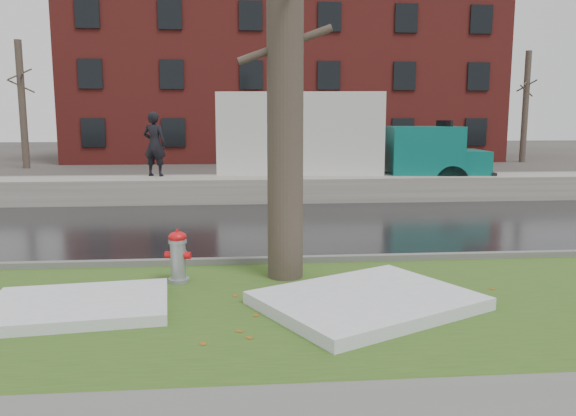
{
  "coord_description": "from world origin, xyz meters",
  "views": [
    {
      "loc": [
        -1.0,
        -8.32,
        2.44
      ],
      "look_at": [
        -0.18,
        0.9,
        1.0
      ],
      "focal_mm": 35.0,
      "sensor_mm": 36.0,
      "label": 1
    }
  ],
  "objects": [
    {
      "name": "ground",
      "position": [
        0.0,
        0.0,
        0.0
      ],
      "size": [
        120.0,
        120.0,
        0.0
      ],
      "primitive_type": "plane",
      "color": "#47423D",
      "rests_on": "ground"
    },
    {
      "name": "verge",
      "position": [
        0.0,
        -1.25,
        0.02
      ],
      "size": [
        60.0,
        4.5,
        0.04
      ],
      "primitive_type": "cube",
      "color": "#2F501A",
      "rests_on": "ground"
    },
    {
      "name": "road",
      "position": [
        0.0,
        4.5,
        0.01
      ],
      "size": [
        60.0,
        7.0,
        0.03
      ],
      "primitive_type": "cube",
      "color": "black",
      "rests_on": "ground"
    },
    {
      "name": "parking_lot",
      "position": [
        0.0,
        13.0,
        0.01
      ],
      "size": [
        60.0,
        9.0,
        0.03
      ],
      "primitive_type": "cube",
      "color": "slate",
      "rests_on": "ground"
    },
    {
      "name": "curb",
      "position": [
        0.0,
        1.0,
        0.07
      ],
      "size": [
        60.0,
        0.15,
        0.14
      ],
      "primitive_type": "cube",
      "color": "slate",
      "rests_on": "ground"
    },
    {
      "name": "snowbank",
      "position": [
        0.0,
        8.7,
        0.38
      ],
      "size": [
        60.0,
        1.6,
        0.75
      ],
      "primitive_type": "cube",
      "color": "#A39E95",
      "rests_on": "ground"
    },
    {
      "name": "brick_building",
      "position": [
        2.0,
        30.0,
        5.0
      ],
      "size": [
        26.0,
        12.0,
        10.0
      ],
      "primitive_type": "cube",
      "color": "maroon",
      "rests_on": "ground"
    },
    {
      "name": "bg_tree_left",
      "position": [
        -12.0,
        22.0,
        3.33
      ],
      "size": [
        1.4,
        1.62,
        6.5
      ],
      "color": "brown",
      "rests_on": "ground"
    },
    {
      "name": "bg_tree_center",
      "position": [
        -6.0,
        26.0,
        3.33
      ],
      "size": [
        1.4,
        1.62,
        6.5
      ],
      "color": "brown",
      "rests_on": "ground"
    },
    {
      "name": "bg_tree_right",
      "position": [
        16.0,
        24.0,
        3.33
      ],
      "size": [
        1.4,
        1.62,
        6.5
      ],
      "color": "brown",
      "rests_on": "ground"
    },
    {
      "name": "fire_hydrant",
      "position": [
        -1.92,
        -0.04,
        0.47
      ],
      "size": [
        0.4,
        0.37,
        0.81
      ],
      "rotation": [
        0.0,
        0.0,
        -0.25
      ],
      "color": "#94969C",
      "rests_on": "verge"
    },
    {
      "name": "tree",
      "position": [
        -0.29,
        0.13,
        3.47
      ],
      "size": [
        1.41,
        1.69,
        6.82
      ],
      "rotation": [
        0.0,
        0.0,
        -0.33
      ],
      "color": "brown",
      "rests_on": "verge"
    },
    {
      "name": "box_truck",
      "position": [
        2.11,
        10.02,
        1.77
      ],
      "size": [
        10.12,
        3.26,
        3.34
      ],
      "rotation": [
        0.0,
        0.0,
        -0.12
      ],
      "color": "black",
      "rests_on": "ground"
    },
    {
      "name": "worker",
      "position": [
        -3.56,
        9.3,
        1.74
      ],
      "size": [
        0.83,
        0.68,
        1.97
      ],
      "primitive_type": "imported",
      "rotation": [
        0.0,
        0.0,
        2.82
      ],
      "color": "black",
      "rests_on": "snowbank"
    },
    {
      "name": "snow_patch_near",
      "position": [
        0.65,
        -1.4,
        0.12
      ],
      "size": [
        3.23,
        2.98,
        0.16
      ],
      "primitive_type": "cube",
      "rotation": [
        0.0,
        0.0,
        0.48
      ],
      "color": "silver",
      "rests_on": "verge"
    },
    {
      "name": "snow_patch_far",
      "position": [
        -3.05,
        -1.23,
        0.11
      ],
      "size": [
        2.38,
        1.86,
        0.14
      ],
      "primitive_type": "cube",
      "rotation": [
        0.0,
        0.0,
        0.12
      ],
      "color": "silver",
      "rests_on": "verge"
    }
  ]
}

